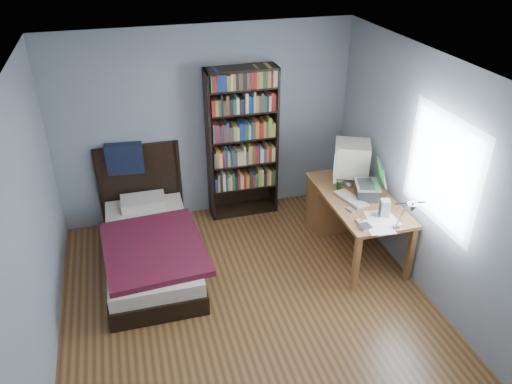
# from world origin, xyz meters

# --- Properties ---
(room) EXTENTS (4.20, 4.24, 2.50)m
(room) POSITION_xyz_m (0.03, -0.00, 1.25)
(room) COLOR #4E2F17
(room) RESTS_ON ground
(desk) EXTENTS (0.75, 1.50, 0.73)m
(desk) POSITION_xyz_m (1.50, 1.12, 0.41)
(desk) COLOR brown
(desk) RESTS_ON floor
(crt_monitor) EXTENTS (0.58, 0.53, 0.50)m
(crt_monitor) POSITION_xyz_m (1.58, 1.14, 1.01)
(crt_monitor) COLOR beige
(crt_monitor) RESTS_ON desk
(laptop) EXTENTS (0.43, 0.41, 0.42)m
(laptop) POSITION_xyz_m (1.60, 0.69, 0.85)
(laptop) COLOR #2D2D30
(laptop) RESTS_ON desk
(desk_lamp) EXTENTS (0.21, 0.46, 0.55)m
(desk_lamp) POSITION_xyz_m (1.49, -0.32, 1.17)
(desk_lamp) COLOR #99999E
(desk_lamp) RESTS_ON desk
(keyboard) EXTENTS (0.28, 0.46, 0.04)m
(keyboard) POSITION_xyz_m (1.39, 0.67, 0.74)
(keyboard) COLOR #B7AE99
(keyboard) RESTS_ON desk
(speaker) EXTENTS (0.12, 0.12, 0.20)m
(speaker) POSITION_xyz_m (1.58, 0.26, 0.83)
(speaker) COLOR #949497
(speaker) RESTS_ON desk
(soda_can) EXTENTS (0.06, 0.06, 0.11)m
(soda_can) POSITION_xyz_m (1.36, 0.94, 0.78)
(soda_can) COLOR #0A3907
(soda_can) RESTS_ON desk
(mouse) EXTENTS (0.07, 0.11, 0.04)m
(mouse) POSITION_xyz_m (1.51, 1.00, 0.75)
(mouse) COLOR silver
(mouse) RESTS_ON desk
(phone_silver) EXTENTS (0.08, 0.12, 0.02)m
(phone_silver) POSITION_xyz_m (1.29, 0.46, 0.74)
(phone_silver) COLOR silver
(phone_silver) RESTS_ON desk
(phone_grey) EXTENTS (0.06, 0.10, 0.02)m
(phone_grey) POSITION_xyz_m (1.27, 0.21, 0.74)
(phone_grey) COLOR #949497
(phone_grey) RESTS_ON desk
(external_drive) EXTENTS (0.13, 0.13, 0.02)m
(external_drive) POSITION_xyz_m (1.28, 0.11, 0.74)
(external_drive) COLOR #949497
(external_drive) RESTS_ON desk
(bookshelf) EXTENTS (0.90, 0.30, 2.00)m
(bookshelf) POSITION_xyz_m (0.43, 1.94, 1.00)
(bookshelf) COLOR black
(bookshelf) RESTS_ON floor
(bed) EXTENTS (1.13, 2.08, 1.16)m
(bed) POSITION_xyz_m (-0.90, 1.13, 0.26)
(bed) COLOR black
(bed) RESTS_ON floor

